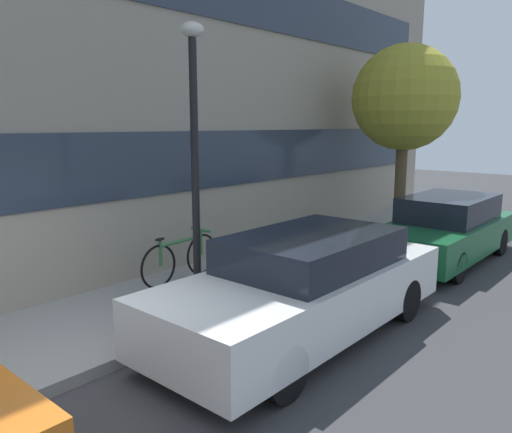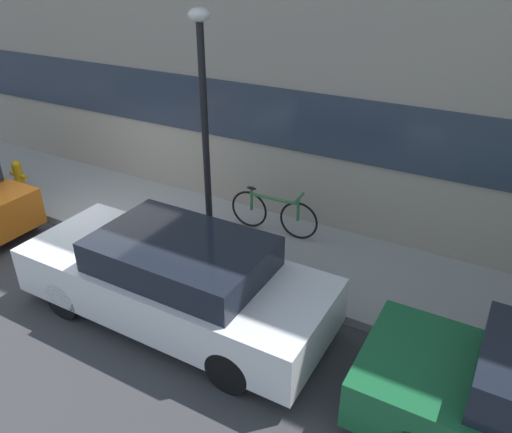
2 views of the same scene
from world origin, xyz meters
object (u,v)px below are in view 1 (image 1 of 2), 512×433
Objects in this scene: parked_car_white at (306,285)px; parked_car_green at (445,229)px; lamp_post at (194,134)px; bicycle at (181,257)px; street_tree at (405,99)px.

parked_car_white is 4.93m from parked_car_green.
parked_car_white is at bearing 0.00° from parked_car_green.
parked_car_white is 1.16× the size of lamp_post.
parked_car_white is 2.65× the size of bicycle.
lamp_post is at bearing -16.25° from parked_car_green.
parked_car_white is at bearing -73.13° from lamp_post.
street_tree reaches higher than parked_car_white.
parked_car_white is 1.02× the size of street_tree.
bicycle is 6.77m from street_tree.
bicycle is 0.39× the size of street_tree.
street_tree is 1.13× the size of lamp_post.
lamp_post is at bearing -123.01° from bicycle.
parked_car_white is at bearing -165.28° from street_tree.
parked_car_white is 1.10× the size of parked_car_green.
parked_car_white is at bearing -96.47° from bicycle.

